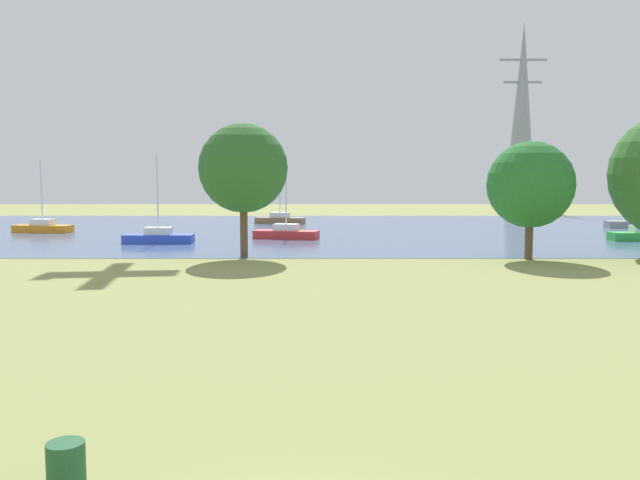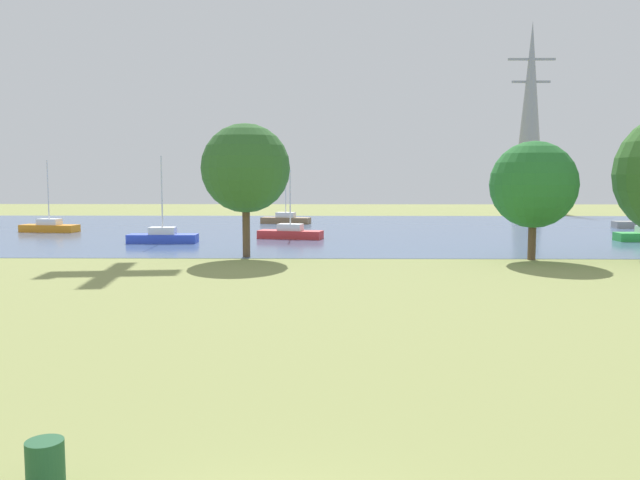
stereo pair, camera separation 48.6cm
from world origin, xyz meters
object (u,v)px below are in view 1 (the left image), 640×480
(sailboat_red, at_px, (285,233))
(tree_east_far, at_px, (529,185))
(sailboat_blue, at_px, (157,237))
(electricity_pylon, at_px, (520,117))
(sailboat_orange, at_px, (41,227))
(litter_bin, at_px, (64,469))
(sailboat_brown, at_px, (278,219))
(tree_east_near, at_px, (242,168))
(sailboat_gray, at_px, (632,223))

(sailboat_red, xyz_separation_m, tree_east_far, (14.33, -12.15, 3.76))
(sailboat_blue, distance_m, sailboat_red, 9.36)
(electricity_pylon, bearing_deg, sailboat_orange, -143.78)
(litter_bin, relative_size, sailboat_blue, 0.13)
(sailboat_red, height_order, sailboat_brown, sailboat_brown)
(sailboat_blue, relative_size, tree_east_near, 0.79)
(sailboat_orange, xyz_separation_m, tree_east_near, (18.65, -16.66, 4.67))
(electricity_pylon, bearing_deg, sailboat_gray, -88.83)
(sailboat_blue, xyz_separation_m, electricity_pylon, (39.02, 46.04, 12.33))
(sailboat_orange, distance_m, tree_east_near, 25.44)
(litter_bin, bearing_deg, electricity_pylon, 69.13)
(sailboat_blue, height_order, tree_east_near, tree_east_near)
(sailboat_red, distance_m, sailboat_brown, 15.66)
(litter_bin, relative_size, electricity_pylon, 0.03)
(sailboat_blue, distance_m, sailboat_brown, 20.30)
(sailboat_blue, bearing_deg, litter_bin, -78.35)
(tree_east_near, distance_m, electricity_pylon, 63.19)
(litter_bin, height_order, tree_east_far, tree_east_far)
(sailboat_red, bearing_deg, tree_east_far, -40.30)
(sailboat_orange, xyz_separation_m, tree_east_far, (34.86, -17.66, 3.75))
(litter_bin, relative_size, sailboat_orange, 0.13)
(sailboat_blue, bearing_deg, sailboat_brown, 68.77)
(litter_bin, xyz_separation_m, tree_east_near, (-0.66, 28.72, 4.72))
(sailboat_gray, bearing_deg, sailboat_brown, 170.79)
(sailboat_brown, xyz_separation_m, tree_east_far, (15.73, -27.75, 3.75))
(sailboat_orange, bearing_deg, litter_bin, -66.95)
(sailboat_blue, bearing_deg, tree_east_far, -20.93)
(sailboat_gray, height_order, tree_east_far, tree_east_far)
(litter_bin, xyz_separation_m, sailboat_brown, (-0.18, 55.48, 0.05))
(sailboat_gray, bearing_deg, litter_bin, -122.62)
(sailboat_brown, height_order, sailboat_orange, sailboat_orange)
(litter_bin, bearing_deg, sailboat_brown, 90.19)
(tree_east_near, distance_m, tree_east_far, 16.26)
(sailboat_blue, bearing_deg, electricity_pylon, 49.72)
(sailboat_gray, distance_m, tree_east_far, 28.22)
(tree_east_near, xyz_separation_m, electricity_pylon, (32.14, 53.87, 7.66))
(sailboat_blue, bearing_deg, sailboat_orange, 143.14)
(litter_bin, distance_m, sailboat_gray, 59.64)
(sailboat_red, height_order, tree_east_near, tree_east_near)
(sailboat_orange, height_order, tree_east_near, tree_east_near)
(litter_bin, bearing_deg, tree_east_far, 60.71)
(sailboat_red, xyz_separation_m, tree_east_near, (-1.87, -11.15, 4.68))
(tree_east_near, bearing_deg, tree_east_far, -3.54)
(tree_east_near, bearing_deg, sailboat_gray, 33.25)
(litter_bin, relative_size, sailboat_gray, 0.13)
(sailboat_red, bearing_deg, sailboat_gray, 18.51)
(sailboat_blue, distance_m, tree_east_far, 25.00)
(sailboat_brown, bearing_deg, electricity_pylon, 40.57)
(sailboat_red, height_order, sailboat_orange, sailboat_orange)
(sailboat_red, distance_m, sailboat_orange, 21.25)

